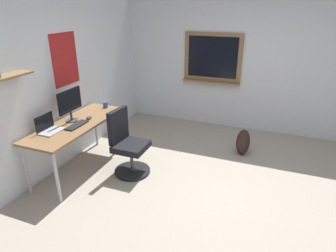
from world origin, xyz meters
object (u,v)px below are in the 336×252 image
at_px(computer_mouse, 89,118).
at_px(coffee_mug, 106,105).
at_px(desk, 77,128).
at_px(keyboard, 77,125).
at_px(office_chair, 127,147).
at_px(laptop, 49,128).
at_px(monitor_primary, 70,103).
at_px(backpack, 243,142).

xyz_separation_m(computer_mouse, coffee_mug, (0.52, 0.05, 0.03)).
xyz_separation_m(desk, coffee_mug, (0.72, -0.03, 0.12)).
relative_size(desk, keyboard, 4.44).
relative_size(office_chair, keyboard, 2.57).
relative_size(office_chair, computer_mouse, 9.13).
xyz_separation_m(desk, laptop, (-0.37, 0.15, 0.12)).
relative_size(keyboard, computer_mouse, 3.56).
height_order(monitor_primary, backpack, monitor_primary).
bearing_deg(monitor_primary, office_chair, -80.13).
bearing_deg(coffee_mug, backpack, -73.77).
bearing_deg(computer_mouse, keyboard, 180.00).
relative_size(laptop, keyboard, 0.84).
xyz_separation_m(laptop, keyboard, (0.29, -0.22, -0.04)).
height_order(desk, backpack, desk).
height_order(computer_mouse, coffee_mug, coffee_mug).
bearing_deg(backpack, coffee_mug, 106.23).
bearing_deg(backpack, keyboard, 124.23).
bearing_deg(coffee_mug, desk, 177.98).
bearing_deg(backpack, desk, 121.76).
xyz_separation_m(keyboard, coffee_mug, (0.80, 0.05, 0.04)).
relative_size(monitor_primary, keyboard, 1.25).
xyz_separation_m(office_chair, computer_mouse, (0.02, 0.62, 0.35)).
distance_m(coffee_mug, backpack, 2.31).
bearing_deg(monitor_primary, computer_mouse, -47.73).
bearing_deg(coffee_mug, laptop, 171.11).
height_order(laptop, computer_mouse, laptop).
height_order(desk, keyboard, keyboard).
bearing_deg(laptop, desk, -21.44).
bearing_deg(desk, coffee_mug, -2.02).
bearing_deg(keyboard, computer_mouse, -0.00).
bearing_deg(computer_mouse, backpack, -61.31).
relative_size(keyboard, coffee_mug, 4.02).
bearing_deg(desk, laptop, 158.56).
relative_size(desk, office_chair, 1.73).
xyz_separation_m(desk, monitor_primary, (0.04, 0.10, 0.34)).
distance_m(office_chair, keyboard, 0.76).
bearing_deg(backpack, computer_mouse, 118.69).
height_order(laptop, backpack, laptop).
bearing_deg(backpack, monitor_primary, 119.88).
bearing_deg(laptop, coffee_mug, -8.89).
distance_m(laptop, keyboard, 0.37).
bearing_deg(coffee_mug, monitor_primary, 169.80).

